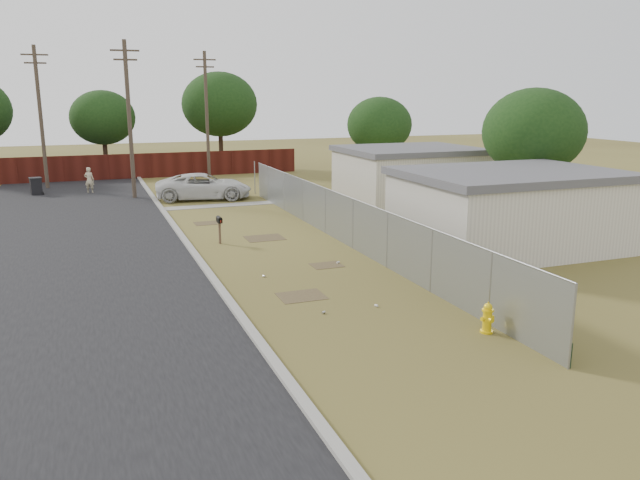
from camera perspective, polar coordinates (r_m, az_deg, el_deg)
name	(u,v)px	position (r m, az deg, el deg)	size (l,w,h in m)	color
ground	(278,255)	(23.87, -3.82, -1.40)	(120.00, 120.00, 0.00)	olive
street	(87,227)	(30.75, -20.50, 1.13)	(15.10, 60.00, 0.12)	black
chainlink_fence	(343,224)	(25.66, 2.15, 1.49)	(0.10, 27.06, 2.02)	gray
privacy_fence	(94,168)	(47.39, -19.95, 6.23)	(30.00, 0.12, 1.80)	#41130E
utility_poles	(129,115)	(42.90, -17.05, 10.89)	(12.60, 8.24, 9.00)	#45382E
houses	(454,190)	(30.42, 12.11, 4.51)	(9.30, 17.24, 3.10)	beige
horizon_trees	(192,114)	(46.31, -11.64, 11.24)	(33.32, 31.94, 7.78)	#332117
fire_hydrant	(487,318)	(16.69, 15.06, -6.93)	(0.38, 0.37, 0.83)	yellow
mailbox	(219,222)	(25.80, -9.19, 1.63)	(0.18, 0.49, 1.14)	brown
pickup_truck	(204,186)	(37.08, -10.58, 4.84)	(2.52, 5.46, 1.52)	silver
pedestrian	(89,180)	(41.37, -20.34, 5.16)	(0.59, 0.38, 1.61)	#C2B48E
trash_bin	(36,186)	(41.91, -24.54, 4.52)	(0.82, 0.81, 1.06)	black
scattered_litter	(324,287)	(19.83, 0.36, -4.31)	(3.11, 4.90, 0.07)	silver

